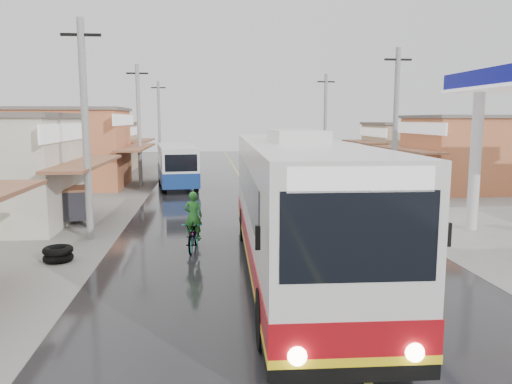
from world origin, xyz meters
TOP-DOWN VIEW (x-y plane):
  - ground at (0.00, 0.00)m, footprint 120.00×120.00m
  - road at (0.00, 15.00)m, footprint 12.00×90.00m
  - centre_line at (0.00, 15.00)m, footprint 0.15×90.00m
  - shopfronts_left at (-13.00, 18.00)m, footprint 11.00×44.00m
  - utility_poles_left at (-7.00, 16.00)m, footprint 1.60×50.00m
  - utility_poles_right at (7.00, 15.00)m, footprint 1.60×36.00m
  - coach_bus at (-0.18, 3.94)m, footprint 3.36×13.34m
  - second_bus at (-4.57, 23.43)m, footprint 3.20×8.40m
  - cyclist at (-3.11, 6.94)m, footprint 0.89×1.98m
  - tricycle_near at (-8.31, 11.94)m, footprint 1.75×2.11m
  - tyre_stack at (-7.35, 6.04)m, footprint 0.94×0.94m

SIDE VIEW (x-z plane):
  - ground at x=0.00m, z-range 0.00..0.00m
  - shopfronts_left at x=-13.00m, z-range -2.60..2.60m
  - utility_poles_left at x=-7.00m, z-range -4.00..4.00m
  - utility_poles_right at x=7.00m, z-range -4.00..4.00m
  - road at x=0.00m, z-range 0.00..0.02m
  - centre_line at x=0.00m, z-range 0.02..0.03m
  - tyre_stack at x=-7.35m, z-range 0.00..0.48m
  - cyclist at x=-3.11m, z-range -0.35..1.71m
  - tricycle_near at x=-8.31m, z-range 0.11..1.67m
  - second_bus at x=-4.57m, z-range 0.11..2.83m
  - coach_bus at x=-0.18m, z-range -0.07..4.06m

